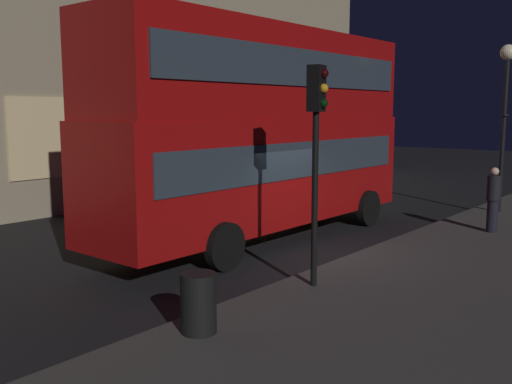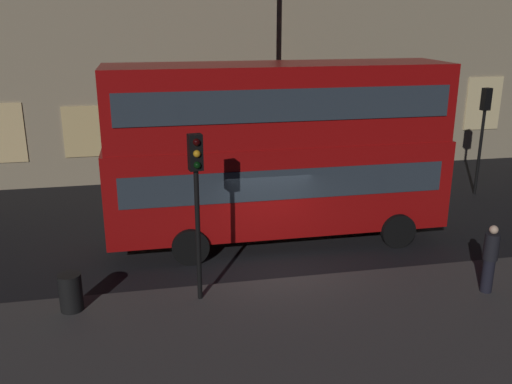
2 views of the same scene
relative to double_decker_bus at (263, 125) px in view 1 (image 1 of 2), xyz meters
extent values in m
plane|color=black|center=(-0.55, -1.91, -3.09)|extent=(80.00, 80.00, 0.00)
cube|color=#423F3D|center=(-0.55, -6.47, -3.03)|extent=(44.00, 7.20, 0.12)
cube|color=#F9E09E|center=(-1.89, 7.42, -0.50)|extent=(2.60, 0.06, 2.59)
cube|color=tan|center=(9.31, 12.47, 5.27)|extent=(17.78, 8.43, 16.74)
cube|color=#F2D18C|center=(3.62, 8.22, -0.52)|extent=(1.82, 0.06, 2.38)
cube|color=#F9E09E|center=(6.47, 8.22, -0.84)|extent=(1.82, 0.06, 1.97)
cube|color=#E5C67F|center=(9.31, 8.22, -0.54)|extent=(1.82, 0.06, 2.52)
cube|color=#F9E09E|center=(12.16, 8.22, -0.30)|extent=(1.82, 0.06, 2.53)
cube|color=#F2D18C|center=(15.00, 8.22, -0.50)|extent=(1.82, 0.06, 2.13)
cube|color=#9E0C0C|center=(0.00, 0.00, -1.20)|extent=(10.39, 2.43, 2.72)
cube|color=#9E0C0C|center=(0.00, 0.00, 1.31)|extent=(10.18, 2.38, 2.29)
cube|color=#2D3842|center=(0.00, 0.00, -0.86)|extent=(9.56, 2.49, 0.90)
cube|color=#2D3842|center=(0.00, 0.00, 1.42)|extent=(9.56, 2.49, 0.90)
cube|color=#F2D84C|center=(5.14, 0.00, 1.94)|extent=(0.08, 1.45, 0.44)
sphere|color=white|center=(5.21, 0.79, -2.21)|extent=(0.24, 0.24, 0.24)
sphere|color=white|center=(5.21, -0.78, -2.21)|extent=(0.24, 0.24, 0.24)
cylinder|color=black|center=(3.53, 1.26, -2.56)|extent=(1.08, 0.24, 1.08)
cylinder|color=black|center=(3.53, -1.26, -2.56)|extent=(1.08, 0.24, 1.08)
cylinder|color=black|center=(-2.86, 1.26, -2.56)|extent=(1.08, 0.24, 1.08)
cylinder|color=black|center=(-2.86, -1.26, -2.56)|extent=(1.08, 0.24, 1.08)
cylinder|color=black|center=(-2.83, -3.55, -1.31)|extent=(0.12, 0.12, 3.33)
cube|color=black|center=(-2.83, -3.55, 0.78)|extent=(0.36, 0.30, 0.85)
sphere|color=black|center=(-2.80, -3.70, 1.05)|extent=(0.17, 0.17, 0.17)
sphere|color=orange|center=(-2.80, -3.70, 0.78)|extent=(0.17, 0.17, 0.17)
sphere|color=black|center=(-2.80, -3.70, 0.51)|extent=(0.17, 0.17, 0.17)
cylinder|color=black|center=(8.94, 3.20, -1.40)|extent=(0.12, 0.12, 3.38)
cube|color=black|center=(8.94, 3.20, 0.71)|extent=(0.36, 0.31, 0.85)
sphere|color=black|center=(8.92, 3.34, 0.98)|extent=(0.17, 0.17, 0.17)
sphere|color=black|center=(8.92, 3.34, 0.71)|extent=(0.17, 0.17, 0.17)
sphere|color=green|center=(8.92, 3.34, 0.44)|extent=(0.17, 0.17, 0.17)
cylinder|color=black|center=(7.80, -3.78, -0.49)|extent=(0.14, 0.14, 4.96)
torus|color=black|center=(7.80, -3.78, 0.22)|extent=(0.28, 0.28, 0.06)
sphere|color=#F9EFC6|center=(7.80, -3.78, 2.22)|extent=(0.50, 0.50, 0.50)
cylinder|color=black|center=(4.41, -4.62, -2.52)|extent=(0.30, 0.30, 0.90)
cylinder|color=black|center=(4.41, -4.62, -1.73)|extent=(0.37, 0.37, 0.69)
sphere|color=beige|center=(4.41, -4.62, -1.28)|extent=(0.22, 0.22, 0.22)
cylinder|color=black|center=(-5.90, -3.53, -2.51)|extent=(0.55, 0.55, 0.93)
camera|label=1|loc=(-11.75, -9.52, 0.39)|focal=40.11mm
camera|label=2|loc=(-3.89, -16.11, 3.81)|focal=39.18mm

